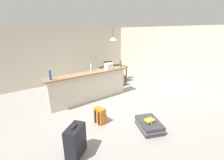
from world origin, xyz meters
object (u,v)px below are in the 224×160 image
at_px(pendant_lamp, 113,39).
at_px(dining_table, 114,69).
at_px(bottle_clear, 91,68).
at_px(suitcase_upright_black, 75,141).
at_px(bottle_blue, 50,75).
at_px(grocery_bag, 109,66).
at_px(dining_chair_near_partition, 119,74).
at_px(bottle_green, 120,64).
at_px(book_stack, 150,120).
at_px(dining_chair_far_side, 107,69).
at_px(backpack_orange, 100,116).
at_px(suitcase_flat_charcoal, 149,125).

bearing_deg(pendant_lamp, dining_table, -102.22).
bearing_deg(bottle_clear, suitcase_upright_black, -127.33).
distance_m(bottle_blue, suitcase_upright_black, 2.11).
relative_size(bottle_blue, suitcase_upright_black, 0.41).
bearing_deg(grocery_bag, dining_chair_near_partition, 32.86).
bearing_deg(bottle_green, suitcase_upright_black, -144.92).
distance_m(bottle_clear, book_stack, 2.49).
bearing_deg(bottle_blue, bottle_green, -0.54).
relative_size(bottle_clear, dining_chair_far_side, 0.30).
distance_m(pendant_lamp, backpack_orange, 3.88).
relative_size(dining_chair_far_side, book_stack, 3.05).
distance_m(suitcase_upright_black, book_stack, 1.80).
height_order(dining_chair_near_partition, suitcase_upright_black, dining_chair_near_partition).
relative_size(bottle_green, grocery_bag, 1.03).
xyz_separation_m(dining_chair_far_side, suitcase_upright_black, (-3.34, -3.65, -0.19)).
xyz_separation_m(bottle_green, dining_table, (0.61, 1.19, -0.50)).
height_order(backpack_orange, book_stack, backpack_orange).
relative_size(suitcase_flat_charcoal, backpack_orange, 2.12).
relative_size(bottle_clear, dining_chair_near_partition, 0.30).
bearing_deg(dining_chair_far_side, suitcase_flat_charcoal, -111.45).
bearing_deg(dining_table, suitcase_upright_black, -136.98).
bearing_deg(pendant_lamp, grocery_bag, -132.89).
xyz_separation_m(grocery_bag, dining_table, (1.13, 1.17, -0.48)).
height_order(suitcase_flat_charcoal, book_stack, book_stack).
relative_size(bottle_green, suitcase_upright_black, 0.40).
height_order(pendant_lamp, suitcase_upright_black, pendant_lamp).
bearing_deg(suitcase_upright_black, backpack_orange, 33.67).
xyz_separation_m(bottle_clear, suitcase_flat_charcoal, (0.27, -2.29, -1.04)).
distance_m(bottle_blue, grocery_bag, 2.00).
bearing_deg(bottle_green, suitcase_flat_charcoal, -112.88).
height_order(bottle_green, dining_table, bottle_green).
bearing_deg(suitcase_upright_black, pendant_lamp, 43.43).
height_order(bottle_blue, book_stack, bottle_blue).
relative_size(dining_chair_far_side, suitcase_flat_charcoal, 1.04).
distance_m(bottle_green, dining_chair_far_side, 1.95).
bearing_deg(bottle_clear, grocery_bag, -4.10).
distance_m(dining_table, backpack_orange, 3.43).
bearing_deg(suitcase_flat_charcoal, book_stack, -116.12).
distance_m(dining_table, dining_chair_far_side, 0.56).
bearing_deg(bottle_blue, backpack_orange, -58.71).
bearing_deg(backpack_orange, dining_chair_near_partition, 40.75).
distance_m(dining_chair_near_partition, book_stack, 3.31).
distance_m(dining_table, dining_chair_near_partition, 0.51).
bearing_deg(book_stack, suitcase_flat_charcoal, 63.88).
height_order(suitcase_flat_charcoal, backpack_orange, backpack_orange).
bearing_deg(suitcase_flat_charcoal, backpack_orange, 130.28).
bearing_deg(dining_chair_far_side, dining_table, -91.14).
relative_size(bottle_clear, dining_table, 0.26).
bearing_deg(suitcase_upright_black, dining_chair_far_side, 47.54).
bearing_deg(pendant_lamp, dining_chair_far_side, 90.17).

